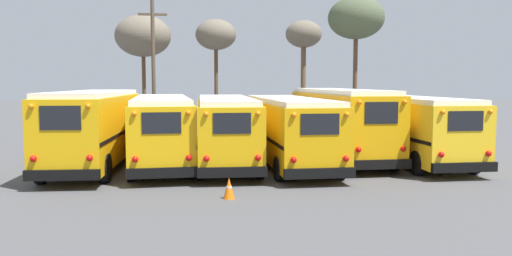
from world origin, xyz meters
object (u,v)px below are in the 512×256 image
school_bus_5 (408,126)px  utility_pole (153,66)px  school_bus_1 (162,128)px  school_bus_4 (339,121)px  school_bus_2 (225,127)px  bare_tree_1 (356,19)px  school_bus_3 (289,128)px  school_bus_0 (94,126)px  bare_tree_3 (304,37)px  traffic_cone (229,188)px  bare_tree_2 (143,36)px  bare_tree_0 (216,36)px

school_bus_5 → utility_pole: bearing=138.9°
school_bus_1 → school_bus_4: school_bus_4 is taller
school_bus_2 → school_bus_4: size_ratio=0.98×
school_bus_1 → bare_tree_1: 17.88m
bare_tree_1 → school_bus_2: bearing=-131.7°
utility_pole → bare_tree_1: (13.63, 1.10, 3.29)m
school_bus_3 → school_bus_5: bearing=-0.7°
school_bus_3 → school_bus_2: bearing=169.5°
school_bus_0 → bare_tree_3: bare_tree_3 is taller
school_bus_0 → bare_tree_3: (12.91, 16.10, 5.32)m
bare_tree_3 → traffic_cone: (-7.72, -22.53, -6.77)m
school_bus_0 → school_bus_2: bearing=4.6°
school_bus_1 → school_bus_2: size_ratio=1.00×
school_bus_2 → utility_pole: 11.10m
school_bus_2 → traffic_cone: 7.02m
bare_tree_2 → traffic_cone: bare_tree_2 is taller
bare_tree_1 → bare_tree_3: bare_tree_1 is taller
school_bus_0 → traffic_cone: school_bus_0 is taller
traffic_cone → school_bus_4: bearing=52.5°
bare_tree_0 → utility_pole: bearing=-135.7°
bare_tree_2 → bare_tree_3: 12.12m
school_bus_1 → school_bus_5: (11.21, -0.80, -0.01)m
school_bus_4 → bare_tree_1: (4.29, 10.12, 6.18)m
school_bus_5 → bare_tree_0: 17.52m
school_bus_0 → school_bus_3: bearing=-0.5°
bare_tree_1 → school_bus_1: bearing=-139.4°
school_bus_5 → traffic_cone: 10.92m
school_bus_5 → school_bus_1: bearing=175.9°
utility_pole → bare_tree_2: bearing=104.1°
bare_tree_1 → school_bus_0: bearing=-143.3°
school_bus_5 → bare_tree_1: size_ratio=1.02×
bare_tree_1 → traffic_cone: 22.09m
bare_tree_1 → bare_tree_2: bare_tree_1 is taller
bare_tree_0 → bare_tree_1: size_ratio=0.86×
school_bus_1 → school_bus_2: 2.81m
school_bus_4 → school_bus_5: size_ratio=1.10×
school_bus_3 → bare_tree_3: size_ratio=1.25×
school_bus_0 → school_bus_2: school_bus_0 is taller
bare_tree_3 → traffic_cone: size_ratio=12.52×
school_bus_0 → bare_tree_1: bearing=36.7°
school_bus_1 → bare_tree_1: size_ratio=1.10×
school_bus_1 → bare_tree_3: bare_tree_3 is taller
bare_tree_2 → school_bus_2: bearing=-71.1°
school_bus_0 → bare_tree_3: bearing=51.3°
school_bus_1 → school_bus_5: 11.24m
utility_pole → bare_tree_1: bearing=4.6°
bare_tree_0 → traffic_cone: (-0.88, -20.98, -6.63)m
school_bus_1 → utility_pole: bearing=95.4°
school_bus_3 → traffic_cone: 7.25m
school_bus_5 → traffic_cone: bearing=-144.5°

